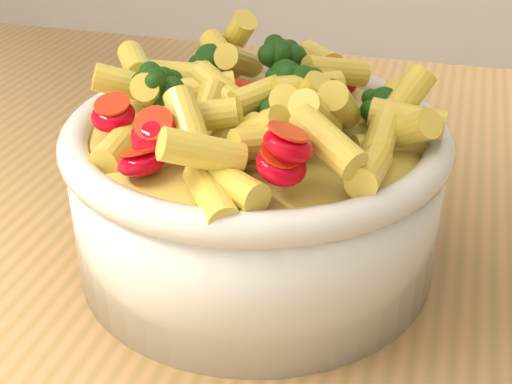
# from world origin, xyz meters

# --- Properties ---
(table) EXTENTS (1.20, 0.80, 0.90)m
(table) POSITION_xyz_m (0.00, 0.00, 0.80)
(table) COLOR #A17245
(table) RESTS_ON ground
(serving_bowl) EXTENTS (0.23, 0.23, 0.10)m
(serving_bowl) POSITION_xyz_m (0.09, -0.01, 0.95)
(serving_bowl) COLOR silver
(serving_bowl) RESTS_ON table
(pasta_salad) EXTENTS (0.18, 0.18, 0.04)m
(pasta_salad) POSITION_xyz_m (0.09, -0.01, 1.01)
(pasta_salad) COLOR #FFDF50
(pasta_salad) RESTS_ON serving_bowl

